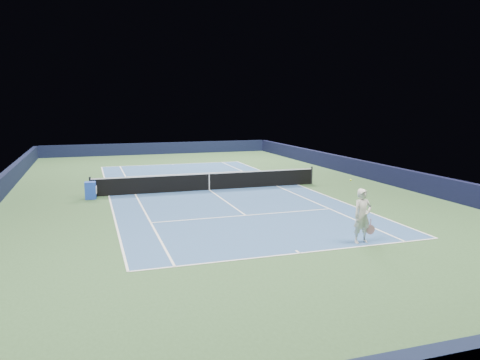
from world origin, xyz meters
name	(u,v)px	position (x,y,z in m)	size (l,w,h in m)	color
ground	(209,190)	(0.00, 0.00, 0.00)	(40.00, 40.00, 0.00)	#2E4E2A
wall_far	(158,148)	(0.00, 19.82, 0.55)	(22.00, 0.35, 1.10)	black
wall_right	(375,172)	(10.82, 0.00, 0.55)	(0.35, 40.00, 1.10)	black
court_surface	(209,190)	(0.00, 0.00, 0.00)	(10.97, 23.77, 0.01)	#2C4E7E
baseline_far	(173,164)	(0.00, 11.88, 0.01)	(10.97, 0.08, 0.00)	white
baseline_near	(300,253)	(0.00, -11.88, 0.01)	(10.97, 0.08, 0.00)	white
sideline_doubles_right	(298,185)	(5.49, 0.00, 0.01)	(0.08, 23.77, 0.00)	white
sideline_doubles_left	(109,196)	(-5.49, 0.00, 0.01)	(0.08, 23.77, 0.00)	white
sideline_singles_right	(277,186)	(4.12, 0.00, 0.01)	(0.08, 23.77, 0.00)	white
sideline_singles_left	(135,194)	(-4.12, 0.00, 0.01)	(0.08, 23.77, 0.00)	white
service_line_far	(186,174)	(0.00, 6.40, 0.01)	(8.23, 0.08, 0.00)	white
service_line_near	(246,215)	(0.00, -6.40, 0.01)	(8.23, 0.08, 0.00)	white
center_service_line	(209,190)	(0.00, 0.00, 0.01)	(0.08, 12.80, 0.00)	white
center_mark_far	(173,164)	(0.00, 11.73, 0.01)	(0.08, 0.30, 0.00)	white
center_mark_near	(298,252)	(0.00, -11.73, 0.01)	(0.08, 0.30, 0.00)	white
tennis_net	(209,181)	(0.00, 0.00, 0.50)	(12.90, 0.10, 1.07)	black
sponsor_cube	(91,190)	(-6.40, -0.52, 0.44)	(0.61, 0.52, 0.88)	#1D40B1
tennis_player	(362,216)	(2.57, -11.49, 0.96)	(0.85, 1.28, 2.10)	silver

